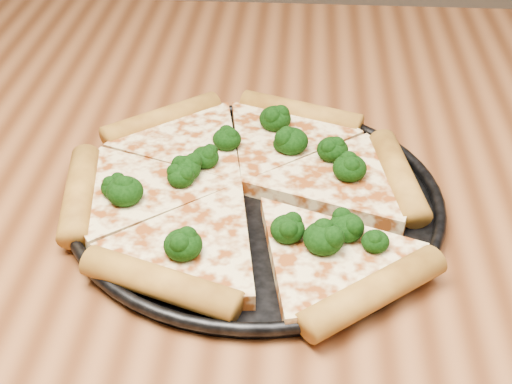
{
  "coord_description": "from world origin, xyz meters",
  "views": [
    {
      "loc": [
        0.1,
        -0.56,
        1.14
      ],
      "look_at": [
        0.07,
        -0.04,
        0.77
      ],
      "focal_mm": 52.41,
      "sensor_mm": 36.0,
      "label": 1
    }
  ],
  "objects": [
    {
      "name": "pizza",
      "position": [
        0.06,
        -0.03,
        0.77
      ],
      "size": [
        0.33,
        0.35,
        0.03
      ],
      "rotation": [
        0.0,
        0.0,
        -0.36
      ],
      "color": "#F9DC98",
      "rests_on": "pizza_pan"
    },
    {
      "name": "broccoli_florets",
      "position": [
        0.07,
        -0.03,
        0.78
      ],
      "size": [
        0.24,
        0.23,
        0.02
      ],
      "color": "black",
      "rests_on": "pizza"
    },
    {
      "name": "dining_table",
      "position": [
        0.0,
        0.0,
        0.66
      ],
      "size": [
        1.2,
        0.9,
        0.75
      ],
      "color": "brown",
      "rests_on": "ground"
    },
    {
      "name": "pizza_pan",
      "position": [
        0.07,
        -0.04,
        0.76
      ],
      "size": [
        0.33,
        0.33,
        0.02
      ],
      "color": "black",
      "rests_on": "dining_table"
    }
  ]
}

